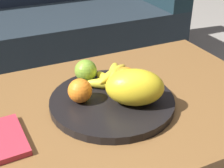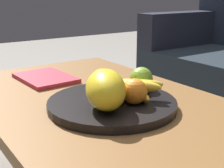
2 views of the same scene
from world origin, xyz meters
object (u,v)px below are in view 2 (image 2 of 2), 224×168
Objects in this scene: melon_large_front at (106,89)px; orange_left at (102,80)px; fruit_bowl at (112,104)px; orange_front at (135,91)px; banana_bunch at (136,89)px; apple_front at (141,78)px; magazine at (45,78)px; coffee_table at (105,114)px.

melon_large_front reaches higher than orange_left.
fruit_bowl is 0.10m from melon_large_front.
orange_front is (0.06, 0.04, 0.05)m from fruit_bowl.
orange_left is at bearing 165.38° from fruit_bowl.
orange_front is at bearing 3.77° from orange_left.
orange_left is (-0.16, -0.01, -0.00)m from orange_front.
melon_large_front is 0.09m from orange_front.
melon_large_front is at bearing -28.93° from orange_left.
orange_front is 0.45× the size of banana_bunch.
fruit_bowl is 2.23× the size of melon_large_front.
magazine is (-0.37, -0.18, -0.05)m from apple_front.
apple_front is at bearing 22.95° from magazine.
magazine reaches higher than coffee_table.
fruit_bowl reaches higher than magazine.
orange_front is (0.01, 0.09, -0.02)m from melon_large_front.
magazine is (-0.35, -0.05, 0.05)m from coffee_table.
apple_front reaches higher than coffee_table.
melon_large_front reaches higher than fruit_bowl.
apple_front is at bearing 78.96° from coffee_table.
orange_left reaches higher than banana_bunch.
apple_front is (-0.08, 0.19, -0.02)m from melon_large_front.
orange_left is 0.98× the size of apple_front.
coffee_table is 0.36m from magazine.
banana_bunch is (0.06, -0.07, -0.01)m from apple_front.
orange_front reaches higher than magazine.
magazine is at bearing -174.17° from fruit_bowl.
melon_large_front is (0.11, -0.07, 0.12)m from coffee_table.
orange_front reaches higher than banana_bunch.
fruit_bowl is 2.31× the size of banana_bunch.
fruit_bowl is 5.18× the size of orange_front.
coffee_table is 4.84× the size of magazine.
magazine is at bearing -154.14° from apple_front.
coffee_table is at bearing -19.17° from orange_left.
orange_left is at bearing 151.07° from melon_large_front.
coffee_table is 0.16m from orange_front.
banana_bunch reaches higher than coffee_table.
fruit_bowl is 0.15m from apple_front.
apple_front reaches higher than magazine.
coffee_table is 0.11m from orange_left.
orange_front reaches higher than orange_left.
orange_left reaches higher than coffee_table.
apple_front is at bearing 129.83° from banana_bunch.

